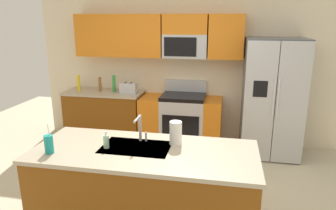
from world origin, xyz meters
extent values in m
plane|color=beige|center=(0.00, 0.00, 0.00)|extent=(9.00, 9.00, 0.00)
cube|color=beige|center=(0.00, 2.15, 1.30)|extent=(5.20, 0.10, 2.60)
cube|color=orange|center=(-1.50, 1.94, 1.85)|extent=(0.70, 0.32, 0.70)
cube|color=orange|center=(-0.76, 1.94, 1.85)|extent=(0.79, 0.32, 0.70)
cube|color=orange|center=(0.67, 1.94, 1.85)|extent=(0.55, 0.32, 0.70)
cube|color=#B7BABF|center=(0.02, 1.94, 1.69)|extent=(0.72, 0.32, 0.38)
cube|color=black|center=(-0.04, 1.78, 1.69)|extent=(0.52, 0.01, 0.30)
cube|color=orange|center=(0.02, 1.94, 2.04)|extent=(0.72, 0.32, 0.32)
cube|color=brown|center=(-1.39, 1.80, 0.43)|extent=(1.33, 0.60, 0.86)
cube|color=tan|center=(-1.39, 1.80, 0.88)|extent=(1.36, 0.63, 0.04)
cube|color=#B7BABF|center=(0.02, 1.80, 0.42)|extent=(0.72, 0.60, 0.84)
cube|color=black|center=(0.02, 1.50, 0.45)|extent=(0.60, 0.01, 0.36)
cube|color=black|center=(0.02, 1.80, 0.87)|extent=(0.72, 0.60, 0.06)
cube|color=#B7BABF|center=(0.02, 2.07, 1.00)|extent=(0.72, 0.06, 0.20)
cube|color=orange|center=(-0.52, 1.80, 0.42)|extent=(0.36, 0.60, 0.84)
cube|color=orange|center=(0.52, 1.80, 0.42)|extent=(0.28, 0.60, 0.84)
cube|color=#4C4F54|center=(1.43, 1.75, 0.93)|extent=(0.90, 0.70, 1.85)
cube|color=#B7BABF|center=(1.20, 1.38, 0.93)|extent=(0.44, 0.04, 1.81)
cube|color=#B7BABF|center=(1.65, 1.38, 0.93)|extent=(0.44, 0.04, 1.81)
cylinder|color=silver|center=(1.40, 1.35, 1.02)|extent=(0.02, 0.02, 0.60)
cylinder|color=silver|center=(1.46, 1.35, 1.02)|extent=(0.02, 0.02, 0.60)
cube|color=black|center=(1.20, 1.36, 1.15)|extent=(0.20, 0.00, 0.24)
cube|color=brown|center=(-0.03, -0.51, 0.43)|extent=(2.14, 0.89, 0.86)
cube|color=tan|center=(-0.03, -0.51, 0.88)|extent=(2.18, 0.93, 0.04)
cube|color=#B7BABF|center=(-0.13, -0.46, 0.89)|extent=(0.68, 0.44, 0.03)
cube|color=#B7BABF|center=(-0.92, 1.75, 0.99)|extent=(0.28, 0.16, 0.18)
cube|color=black|center=(-0.97, 1.75, 1.08)|extent=(0.03, 0.11, 0.01)
cube|color=black|center=(-0.87, 1.75, 1.08)|extent=(0.03, 0.11, 0.01)
cylinder|color=brown|center=(-1.45, 1.80, 1.02)|extent=(0.05, 0.05, 0.24)
cylinder|color=yellow|center=(-1.83, 1.76, 1.04)|extent=(0.06, 0.06, 0.28)
cylinder|color=green|center=(-1.19, 1.80, 1.04)|extent=(0.06, 0.06, 0.29)
cylinder|color=#B7BABF|center=(-0.13, -0.29, 1.04)|extent=(0.03, 0.03, 0.28)
cylinder|color=#B7BABF|center=(-0.13, -0.39, 1.17)|extent=(0.02, 0.20, 0.02)
cylinder|color=#B7BABF|center=(-0.07, -0.29, 0.95)|extent=(0.02, 0.02, 0.10)
cylinder|color=teal|center=(-0.89, -0.75, 0.99)|extent=(0.08, 0.08, 0.18)
cylinder|color=white|center=(-0.88, -0.75, 1.13)|extent=(0.01, 0.03, 0.14)
cylinder|color=#A5D8B2|center=(-0.40, -0.54, 0.97)|extent=(0.06, 0.06, 0.13)
cylinder|color=white|center=(-0.40, -0.54, 1.05)|extent=(0.02, 0.02, 0.04)
cylinder|color=white|center=(0.25, -0.31, 1.02)|extent=(0.12, 0.12, 0.24)
camera|label=1|loc=(0.74, -3.22, 2.13)|focal=33.47mm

